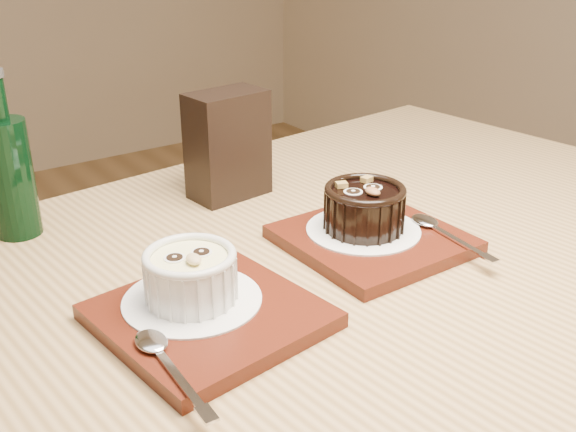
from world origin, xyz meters
name	(u,v)px	position (x,y,z in m)	size (l,w,h in m)	color
table	(331,351)	(0.23, -0.11, 0.66)	(1.27, 0.91, 0.75)	olive
tray_left	(209,316)	(0.09, -0.11, 0.76)	(0.18, 0.18, 0.01)	#541B0E
doily_left	(192,300)	(0.08, -0.09, 0.77)	(0.13, 0.13, 0.00)	white
ramekin_white	(191,274)	(0.08, -0.09, 0.79)	(0.09, 0.09, 0.05)	white
spoon_left	(168,362)	(0.02, -0.17, 0.77)	(0.03, 0.13, 0.01)	silver
tray_right	(372,239)	(0.32, -0.08, 0.76)	(0.18, 0.18, 0.01)	#541B0E
doily_right	(363,230)	(0.31, -0.07, 0.77)	(0.13, 0.13, 0.00)	white
ramekin_dark	(364,206)	(0.31, -0.07, 0.80)	(0.09, 0.09, 0.05)	black
spoon_right	(445,232)	(0.38, -0.13, 0.77)	(0.03, 0.13, 0.01)	silver
condiment_stand	(228,145)	(0.26, 0.15, 0.82)	(0.10, 0.06, 0.14)	black
green_bottle	(10,174)	(0.00, 0.19, 0.83)	(0.05, 0.05, 0.19)	black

